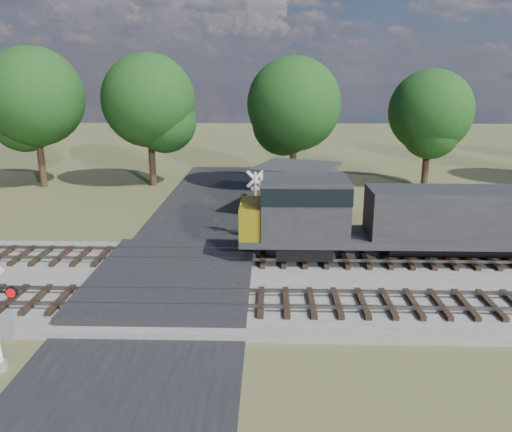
{
  "coord_description": "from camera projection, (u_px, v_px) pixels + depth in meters",
  "views": [
    {
      "loc": [
        4.29,
        -20.05,
        8.99
      ],
      "look_at": [
        3.69,
        2.0,
        2.79
      ],
      "focal_mm": 35.0,
      "sensor_mm": 36.0,
      "label": 1
    }
  ],
  "objects": [
    {
      "name": "ground",
      "position": [
        171.0,
        289.0,
        21.84
      ],
      "size": [
        160.0,
        160.0,
        0.0
      ],
      "primitive_type": "plane",
      "color": "#434B28",
      "rests_on": "ground"
    },
    {
      "name": "ballast_bed",
      "position": [
        398.0,
        284.0,
        22.02
      ],
      "size": [
        140.0,
        10.0,
        0.3
      ],
      "primitive_type": "cube",
      "color": "gray",
      "rests_on": "ground"
    },
    {
      "name": "road",
      "position": [
        171.0,
        288.0,
        21.83
      ],
      "size": [
        7.0,
        60.0,
        0.08
      ],
      "primitive_type": "cube",
      "color": "black",
      "rests_on": "ground"
    },
    {
      "name": "crossing_panel",
      "position": [
        173.0,
        278.0,
        22.24
      ],
      "size": [
        7.0,
        9.0,
        0.62
      ],
      "primitive_type": "cube",
      "color": "#262628",
      "rests_on": "ground"
    },
    {
      "name": "track_near",
      "position": [
        239.0,
        301.0,
        19.72
      ],
      "size": [
        140.0,
        2.6,
        0.33
      ],
      "color": "black",
      "rests_on": "ballast_bed"
    },
    {
      "name": "track_far",
      "position": [
        245.0,
        257.0,
        24.54
      ],
      "size": [
        140.0,
        2.6,
        0.33
      ],
      "color": "black",
      "rests_on": "ballast_bed"
    },
    {
      "name": "crossing_signal_far",
      "position": [
        254.0,
        211.0,
        28.23
      ],
      "size": [
        1.6,
        0.35,
        3.98
      ],
      "rotation": [
        0.0,
        0.0,
        3.17
      ],
      "color": "silver",
      "rests_on": "ground"
    },
    {
      "name": "equipment_shed",
      "position": [
        296.0,
        190.0,
        33.31
      ],
      "size": [
        6.28,
        6.28,
        3.34
      ],
      "rotation": [
        0.0,
        0.0,
        -0.35
      ],
      "color": "#47281E",
      "rests_on": "ground"
    },
    {
      "name": "treeline",
      "position": [
        331.0,
        101.0,
        40.15
      ],
      "size": [
        85.1,
        9.89,
        11.56
      ],
      "color": "black",
      "rests_on": "ground"
    }
  ]
}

